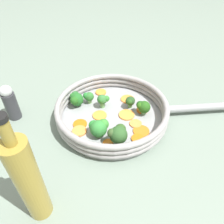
{
  "coord_description": "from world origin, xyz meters",
  "views": [
    {
      "loc": [
        -0.4,
        0.29,
        0.46
      ],
      "look_at": [
        0.0,
        0.0,
        0.03
      ],
      "focal_mm": 35.0,
      "sensor_mm": 36.0,
      "label": 1
    }
  ],
  "objects_px": {
    "carrot_slice_10": "(80,124)",
    "broccoli_floret_1": "(130,102)",
    "carrot_slice_5": "(141,131)",
    "broccoli_floret_0": "(88,97)",
    "carrot_slice_4": "(101,92)",
    "broccoli_floret_5": "(76,99)",
    "broccoli_floret_4": "(104,100)",
    "carrot_slice_3": "(136,124)",
    "broccoli_floret_2": "(99,127)",
    "carrot_slice_2": "(142,110)",
    "carrot_slice_9": "(108,143)",
    "carrot_slice_11": "(127,99)",
    "carrot_slice_7": "(79,131)",
    "carrot_slice_6": "(127,115)",
    "carrot_slice_8": "(139,138)",
    "broccoli_floret_6": "(143,107)",
    "salt_shaker": "(10,103)",
    "carrot_slice_1": "(98,129)",
    "oil_bottle": "(29,181)",
    "carrot_slice_0": "(100,115)",
    "skillet": "(112,117)",
    "broccoli_floret_3": "(118,134)"
  },
  "relations": [
    {
      "from": "broccoli_floret_2",
      "to": "broccoli_floret_4",
      "type": "relative_size",
      "value": 1.19
    },
    {
      "from": "broccoli_floret_0",
      "to": "broccoli_floret_2",
      "type": "distance_m",
      "value": 0.15
    },
    {
      "from": "broccoli_floret_4",
      "to": "carrot_slice_8",
      "type": "bearing_deg",
      "value": -179.65
    },
    {
      "from": "carrot_slice_1",
      "to": "carrot_slice_8",
      "type": "bearing_deg",
      "value": -142.98
    },
    {
      "from": "carrot_slice_11",
      "to": "broccoli_floret_4",
      "type": "bearing_deg",
      "value": 79.37
    },
    {
      "from": "carrot_slice_7",
      "to": "carrot_slice_10",
      "type": "bearing_deg",
      "value": -33.48
    },
    {
      "from": "carrot_slice_6",
      "to": "salt_shaker",
      "type": "xyz_separation_m",
      "value": [
        0.21,
        0.27,
        0.04
      ]
    },
    {
      "from": "carrot_slice_1",
      "to": "carrot_slice_6",
      "type": "distance_m",
      "value": 0.1
    },
    {
      "from": "broccoli_floret_1",
      "to": "broccoli_floret_6",
      "type": "height_order",
      "value": "broccoli_floret_6"
    },
    {
      "from": "carrot_slice_2",
      "to": "broccoli_floret_0",
      "type": "xyz_separation_m",
      "value": [
        0.13,
        0.11,
        0.02
      ]
    },
    {
      "from": "broccoli_floret_4",
      "to": "broccoli_floret_1",
      "type": "bearing_deg",
      "value": -129.78
    },
    {
      "from": "carrot_slice_3",
      "to": "broccoli_floret_5",
      "type": "bearing_deg",
      "value": 28.39
    },
    {
      "from": "broccoli_floret_3",
      "to": "broccoli_floret_5",
      "type": "relative_size",
      "value": 1.18
    },
    {
      "from": "carrot_slice_3",
      "to": "broccoli_floret_0",
      "type": "bearing_deg",
      "value": 19.14
    },
    {
      "from": "carrot_slice_1",
      "to": "broccoli_floret_5",
      "type": "bearing_deg",
      "value": -1.55
    },
    {
      "from": "carrot_slice_4",
      "to": "carrot_slice_3",
      "type": "bearing_deg",
      "value": 178.72
    },
    {
      "from": "broccoli_floret_2",
      "to": "carrot_slice_2",
      "type": "bearing_deg",
      "value": -87.86
    },
    {
      "from": "carrot_slice_0",
      "to": "broccoli_floret_0",
      "type": "relative_size",
      "value": 1.1
    },
    {
      "from": "carrot_slice_3",
      "to": "oil_bottle",
      "type": "relative_size",
      "value": 0.13
    },
    {
      "from": "carrot_slice_10",
      "to": "carrot_slice_11",
      "type": "xyz_separation_m",
      "value": [
        0.01,
        -0.19,
        -0.0
      ]
    },
    {
      "from": "carrot_slice_3",
      "to": "broccoli_floret_5",
      "type": "xyz_separation_m",
      "value": [
        0.18,
        0.1,
        0.02
      ]
    },
    {
      "from": "carrot_slice_3",
      "to": "carrot_slice_7",
      "type": "relative_size",
      "value": 0.87
    },
    {
      "from": "carrot_slice_4",
      "to": "broccoli_floret_5",
      "type": "height_order",
      "value": "broccoli_floret_5"
    },
    {
      "from": "skillet",
      "to": "oil_bottle",
      "type": "xyz_separation_m",
      "value": [
        -0.14,
        0.28,
        0.11
      ]
    },
    {
      "from": "carrot_slice_9",
      "to": "broccoli_floret_2",
      "type": "distance_m",
      "value": 0.05
    },
    {
      "from": "carrot_slice_6",
      "to": "broccoli_floret_1",
      "type": "relative_size",
      "value": 1.21
    },
    {
      "from": "carrot_slice_10",
      "to": "carrot_slice_6",
      "type": "bearing_deg",
      "value": -109.84
    },
    {
      "from": "carrot_slice_10",
      "to": "carrot_slice_11",
      "type": "bearing_deg",
      "value": -86.65
    },
    {
      "from": "carrot_slice_4",
      "to": "broccoli_floret_1",
      "type": "distance_m",
      "value": 0.13
    },
    {
      "from": "carrot_slice_11",
      "to": "oil_bottle",
      "type": "distance_m",
      "value": 0.42
    },
    {
      "from": "carrot_slice_2",
      "to": "carrot_slice_10",
      "type": "relative_size",
      "value": 0.85
    },
    {
      "from": "carrot_slice_10",
      "to": "broccoli_floret_1",
      "type": "relative_size",
      "value": 1.03
    },
    {
      "from": "carrot_slice_11",
      "to": "broccoli_floret_0",
      "type": "height_order",
      "value": "broccoli_floret_0"
    },
    {
      "from": "carrot_slice_5",
      "to": "broccoli_floret_0",
      "type": "xyz_separation_m",
      "value": [
        0.2,
        0.05,
        0.02
      ]
    },
    {
      "from": "broccoli_floret_1",
      "to": "carrot_slice_6",
      "type": "bearing_deg",
      "value": 125.47
    },
    {
      "from": "carrot_slice_7",
      "to": "broccoli_floret_1",
      "type": "height_order",
      "value": "broccoli_floret_1"
    },
    {
      "from": "carrot_slice_8",
      "to": "broccoli_floret_4",
      "type": "relative_size",
      "value": 0.76
    },
    {
      "from": "carrot_slice_11",
      "to": "broccoli_floret_2",
      "type": "height_order",
      "value": "broccoli_floret_2"
    },
    {
      "from": "broccoli_floret_4",
      "to": "oil_bottle",
      "type": "distance_m",
      "value": 0.35
    },
    {
      "from": "skillet",
      "to": "broccoli_floret_5",
      "type": "bearing_deg",
      "value": 30.02
    },
    {
      "from": "carrot_slice_4",
      "to": "carrot_slice_10",
      "type": "relative_size",
      "value": 0.91
    },
    {
      "from": "carrot_slice_2",
      "to": "salt_shaker",
      "type": "bearing_deg",
      "value": 56.24
    },
    {
      "from": "carrot_slice_9",
      "to": "carrot_slice_11",
      "type": "distance_m",
      "value": 0.2
    },
    {
      "from": "carrot_slice_11",
      "to": "broccoli_floret_6",
      "type": "distance_m",
      "value": 0.09
    },
    {
      "from": "carrot_slice_3",
      "to": "carrot_slice_6",
      "type": "distance_m",
      "value": 0.04
    },
    {
      "from": "broccoli_floret_1",
      "to": "broccoli_floret_4",
      "type": "bearing_deg",
      "value": 50.22
    },
    {
      "from": "carrot_slice_8",
      "to": "broccoli_floret_0",
      "type": "relative_size",
      "value": 0.89
    },
    {
      "from": "carrot_slice_4",
      "to": "broccoli_floret_2",
      "type": "bearing_deg",
      "value": 144.62
    },
    {
      "from": "carrot_slice_8",
      "to": "carrot_slice_10",
      "type": "xyz_separation_m",
      "value": [
        0.14,
        0.1,
        -0.0
      ]
    },
    {
      "from": "broccoli_floret_2",
      "to": "carrot_slice_10",
      "type": "bearing_deg",
      "value": 18.91
    }
  ]
}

